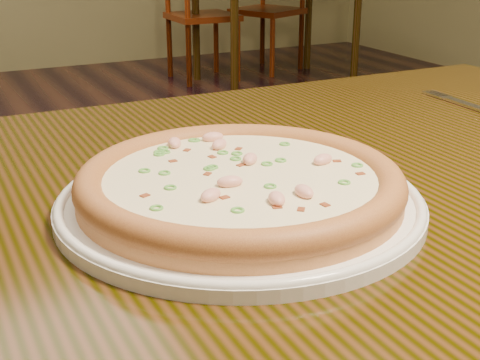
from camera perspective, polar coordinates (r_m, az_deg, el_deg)
name	(u,v)px	position (r m, az deg, el deg)	size (l,w,h in m)	color
hero_table	(314,254)	(0.78, 6.34, -6.33)	(1.20, 0.80, 0.75)	black
plate	(240,201)	(0.64, 0.00, -1.79)	(0.35, 0.35, 0.02)	white
pizza	(240,183)	(0.63, 0.00, -0.24)	(0.31, 0.31, 0.03)	#CB844E
fork	(467,104)	(1.07, 18.77, 6.13)	(0.03, 0.18, 0.00)	silver
chair_c	(195,16)	(4.66, -3.87, 13.82)	(0.42, 0.42, 0.95)	#541E0A
chair_d	(272,9)	(5.05, 2.76, 14.37)	(0.56, 0.56, 0.95)	#541E0A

